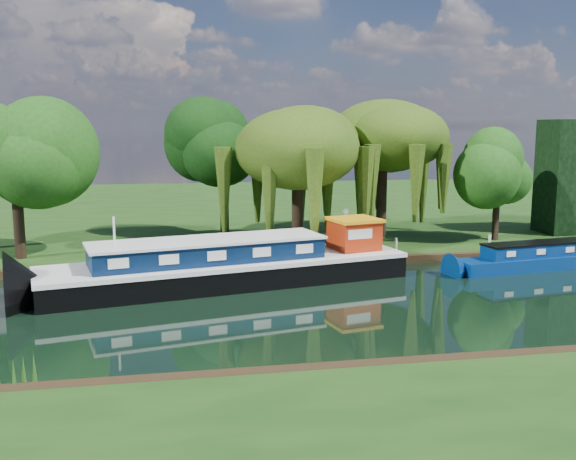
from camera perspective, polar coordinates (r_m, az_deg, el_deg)
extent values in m
plane|color=black|center=(30.00, 9.62, -6.34)|extent=(120.00, 120.00, 0.00)
cube|color=#15370F|center=(62.41, -1.14, 2.06)|extent=(120.00, 52.00, 0.45)
cube|color=black|center=(32.87, -5.32, -4.04)|extent=(19.02, 7.94, 1.24)
cube|color=silver|center=(32.72, -5.34, -2.81)|extent=(19.14, 8.04, 0.23)
cube|color=#081B3B|center=(32.31, -7.10, -1.88)|extent=(11.88, 5.32, 0.98)
cube|color=silver|center=(32.21, -7.12, -0.92)|extent=(12.13, 5.57, 0.12)
cube|color=#A0250B|center=(35.33, 5.89, -0.44)|extent=(2.70, 2.70, 1.55)
cube|color=orange|center=(35.20, 5.91, 0.93)|extent=(3.00, 3.00, 0.17)
cylinder|color=silver|center=(31.29, -15.16, -1.10)|extent=(0.10, 0.10, 2.48)
cube|color=navy|center=(39.39, 21.94, -2.69)|extent=(11.46, 3.47, 0.85)
cube|color=navy|center=(39.24, 22.01, -1.58)|extent=(8.04, 2.52, 0.71)
cube|color=black|center=(39.18, 22.04, -1.00)|extent=(8.14, 2.63, 0.09)
cube|color=silver|center=(36.82, 19.23, -2.04)|extent=(0.57, 0.13, 0.30)
cube|color=silver|center=(38.06, 21.59, -1.82)|extent=(0.57, 0.13, 0.30)
cube|color=silver|center=(39.36, 23.79, -1.61)|extent=(0.57, 0.13, 0.30)
imported|color=#A0250B|center=(33.05, -7.19, -4.83)|extent=(2.91, 2.19, 0.57)
cylinder|color=black|center=(40.39, 0.83, 2.03)|extent=(0.64, 0.64, 4.96)
ellipsoid|color=#30470F|center=(40.10, 0.85, 7.12)|extent=(6.93, 6.93, 4.48)
cylinder|color=black|center=(44.23, 8.31, 2.64)|extent=(0.72, 0.72, 5.09)
ellipsoid|color=#30470F|center=(43.97, 8.42, 7.41)|extent=(6.96, 6.96, 4.49)
cylinder|color=black|center=(39.69, -22.93, 2.47)|extent=(0.68, 0.68, 6.75)
ellipsoid|color=#184711|center=(39.49, -23.18, 6.45)|extent=(5.52, 5.52, 5.52)
cylinder|color=black|center=(44.75, -5.70, 3.75)|extent=(0.60, 0.60, 6.62)
ellipsoid|color=black|center=(44.58, -5.76, 7.22)|extent=(5.30, 5.30, 5.30)
cylinder|color=black|center=(44.94, 18.04, 2.27)|extent=(0.40, 0.40, 4.91)
ellipsoid|color=#184711|center=(44.76, 18.17, 4.82)|extent=(3.93, 3.93, 3.93)
cylinder|color=silver|center=(39.59, 5.14, -0.17)|extent=(0.10, 0.10, 2.20)
sphere|color=white|center=(39.40, 5.17, 1.66)|extent=(0.36, 0.36, 0.36)
cylinder|color=silver|center=(36.18, -10.18, -2.14)|extent=(0.16, 0.16, 1.00)
cylinder|color=silver|center=(36.70, -0.76, -1.83)|extent=(0.16, 0.16, 1.00)
cylinder|color=silver|center=(38.49, 9.56, -1.44)|extent=(0.16, 0.16, 1.00)
cylinder|color=silver|center=(40.92, 17.48, -1.11)|extent=(0.16, 0.16, 1.00)
cone|color=#184C14|center=(21.42, -23.54, -11.85)|extent=(1.20, 1.20, 1.10)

